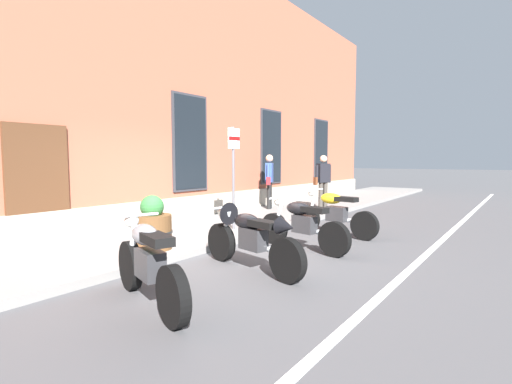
% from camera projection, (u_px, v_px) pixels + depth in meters
% --- Properties ---
extents(ground_plane, '(140.00, 140.00, 0.00)m').
position_uv_depth(ground_plane, '(218.00, 250.00, 7.00)').
color(ground_plane, '#424244').
extents(sidewalk, '(32.88, 2.67, 0.12)m').
position_uv_depth(sidewalk, '(169.00, 238.00, 7.77)').
color(sidewalk, slate).
rests_on(sidewalk, ground_plane).
extents(lane_stripe, '(32.88, 0.12, 0.01)m').
position_uv_depth(lane_stripe, '(396.00, 282.00, 5.14)').
color(lane_stripe, silver).
rests_on(lane_stripe, ground_plane).
extents(brick_pub_facade, '(26.88, 6.85, 7.31)m').
position_uv_depth(brick_pub_facade, '(48.00, 86.00, 10.21)').
color(brick_pub_facade, brown).
rests_on(brick_pub_facade, ground_plane).
extents(motorcycle_grey_naked, '(0.84, 1.91, 0.99)m').
position_uv_depth(motorcycle_grey_naked, '(148.00, 263.00, 4.28)').
color(motorcycle_grey_naked, black).
rests_on(motorcycle_grey_naked, ground_plane).
extents(motorcycle_black_sport, '(0.76, 2.10, 0.98)m').
position_uv_depth(motorcycle_black_sport, '(247.00, 234.00, 5.71)').
color(motorcycle_black_sport, black).
rests_on(motorcycle_black_sport, ground_plane).
extents(motorcycle_black_naked, '(0.65, 2.01, 0.95)m').
position_uv_depth(motorcycle_black_naked, '(301.00, 224.00, 6.97)').
color(motorcycle_black_naked, black).
rests_on(motorcycle_black_naked, ground_plane).
extents(motorcycle_yellow_naked, '(0.62, 2.04, 1.00)m').
position_uv_depth(motorcycle_yellow_naked, '(334.00, 213.00, 8.31)').
color(motorcycle_yellow_naked, black).
rests_on(motorcycle_yellow_naked, ground_plane).
extents(pedestrian_blue_top, '(0.61, 0.40, 1.70)m').
position_uv_depth(pedestrian_blue_top, '(269.00, 178.00, 11.89)').
color(pedestrian_blue_top, black).
rests_on(pedestrian_blue_top, sidewalk).
extents(pedestrian_dark_jacket, '(0.63, 0.36, 1.68)m').
position_uv_depth(pedestrian_dark_jacket, '(323.00, 179.00, 11.83)').
color(pedestrian_dark_jacket, '#38332D').
rests_on(pedestrian_dark_jacket, sidewalk).
extents(parking_sign, '(0.36, 0.07, 2.25)m').
position_uv_depth(parking_sign, '(234.00, 163.00, 8.31)').
color(parking_sign, '#4C4C51').
rests_on(parking_sign, sidewalk).
extents(barrel_planter, '(0.68, 0.68, 0.93)m').
position_uv_depth(barrel_planter, '(153.00, 227.00, 6.50)').
color(barrel_planter, brown).
rests_on(barrel_planter, sidewalk).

